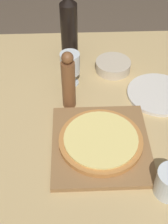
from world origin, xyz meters
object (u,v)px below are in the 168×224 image
pepper_mill (68,82)px  small_bowl (113,66)px  pizza (101,140)px  wine_glass (70,64)px  wine_bottle (69,29)px

pepper_mill → small_bowl: bearing=48.2°
pizza → wine_glass: size_ratio=1.96×
wine_bottle → small_bowl: bearing=-26.2°
wine_glass → pizza: bearing=-73.9°
wine_glass → small_bowl: bearing=24.3°
pizza → pepper_mill: bearing=116.5°
small_bowl → wine_glass: bearing=-155.7°
wine_bottle → small_bowl: 0.24m
pepper_mill → small_bowl: (0.19, 0.21, -0.09)m
small_bowl → wine_bottle: bearing=153.8°
pizza → wine_glass: (-0.10, 0.33, 0.07)m
wine_bottle → wine_glass: bearing=-89.6°
wine_glass → small_bowl: (0.18, 0.08, -0.07)m
wine_glass → small_bowl: size_ratio=0.96×
pizza → pepper_mill: pepper_mill is taller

